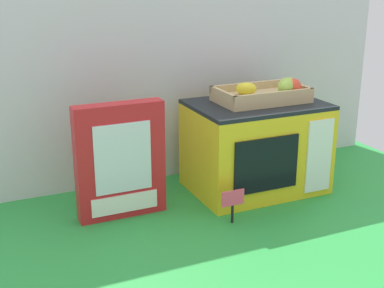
{
  "coord_description": "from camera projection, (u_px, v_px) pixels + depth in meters",
  "views": [
    {
      "loc": [
        -0.66,
        -1.36,
        0.69
      ],
      "look_at": [
        -0.03,
        0.03,
        0.19
      ],
      "focal_mm": 49.51,
      "sensor_mm": 36.0,
      "label": 1
    }
  ],
  "objects": [
    {
      "name": "ground_plane",
      "position": [
        205.0,
        202.0,
        1.65
      ],
      "size": [
        1.7,
        1.7,
        0.0
      ],
      "primitive_type": "plane",
      "color": "green",
      "rests_on": "ground"
    },
    {
      "name": "price_sign",
      "position": [
        233.0,
        201.0,
        1.49
      ],
      "size": [
        0.07,
        0.01,
        0.1
      ],
      "color": "black",
      "rests_on": "ground"
    },
    {
      "name": "cookie_set_box",
      "position": [
        120.0,
        161.0,
        1.51
      ],
      "size": [
        0.26,
        0.06,
        0.34
      ],
      "color": "red",
      "rests_on": "ground"
    },
    {
      "name": "toy_microwave",
      "position": [
        256.0,
        146.0,
        1.71
      ],
      "size": [
        0.42,
        0.3,
        0.29
      ],
      "color": "yellow",
      "rests_on": "ground"
    },
    {
      "name": "food_groups_crate",
      "position": [
        266.0,
        94.0,
        1.68
      ],
      "size": [
        0.28,
        0.17,
        0.08
      ],
      "color": "tan",
      "rests_on": "toy_microwave"
    },
    {
      "name": "display_back_panel",
      "position": [
        171.0,
        71.0,
        1.77
      ],
      "size": [
        1.61,
        0.03,
        0.74
      ],
      "primitive_type": "cube",
      "color": "silver",
      "rests_on": "ground"
    }
  ]
}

